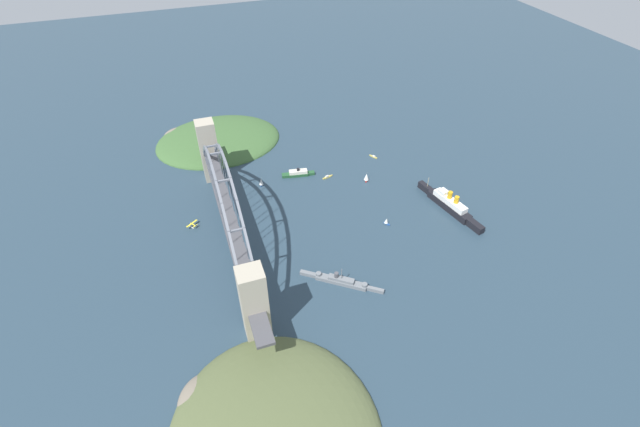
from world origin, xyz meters
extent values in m
plane|color=#283D4C|center=(0.00, 0.00, 0.00)|extent=(1400.00, 1400.00, 0.00)
cube|color=#ADA38E|center=(-96.90, 0.00, 31.16)|extent=(15.38, 16.83, 62.32)
cube|color=#ADA38E|center=(96.90, 0.00, 31.16)|extent=(15.38, 16.83, 62.32)
cube|color=#47474C|center=(0.00, 0.00, 29.98)|extent=(178.43, 11.54, 2.40)
cube|color=#47474C|center=(-116.59, 0.00, 29.98)|extent=(24.00, 11.54, 2.40)
cube|color=#47474C|center=(116.59, 0.00, 29.98)|extent=(24.00, 11.54, 2.40)
cube|color=slate|center=(-83.75, -5.19, 38.52)|extent=(20.78, 1.80, 19.44)
cube|color=slate|center=(-65.14, -5.19, 53.70)|extent=(20.47, 1.80, 15.89)
cube|color=slate|center=(-46.53, -5.19, 65.09)|extent=(20.07, 1.80, 12.34)
cube|color=slate|center=(-27.92, -5.19, 72.69)|extent=(19.55, 1.80, 8.75)
cube|color=slate|center=(-9.31, -5.19, 76.48)|extent=(18.94, 1.80, 5.08)
cube|color=slate|center=(9.31, -5.19, 76.48)|extent=(18.94, 1.80, 5.08)
cube|color=slate|center=(27.92, -5.19, 72.69)|extent=(19.55, 1.80, 8.75)
cube|color=slate|center=(46.53, -5.19, 65.09)|extent=(20.07, 1.80, 12.34)
cube|color=slate|center=(65.14, -5.19, 53.70)|extent=(20.47, 1.80, 15.89)
cube|color=slate|center=(83.75, -5.19, 38.52)|extent=(20.78, 1.80, 19.44)
cube|color=slate|center=(-83.75, 5.19, 38.52)|extent=(20.78, 1.80, 19.44)
cube|color=slate|center=(-65.14, 5.19, 53.70)|extent=(20.47, 1.80, 15.89)
cube|color=slate|center=(-46.53, 5.19, 65.09)|extent=(20.07, 1.80, 12.34)
cube|color=slate|center=(-27.92, 5.19, 72.69)|extent=(19.55, 1.80, 8.75)
cube|color=slate|center=(-9.31, 5.19, 76.48)|extent=(18.94, 1.80, 5.08)
cube|color=slate|center=(9.31, 5.19, 76.48)|extent=(18.94, 1.80, 5.08)
cube|color=slate|center=(27.92, 5.19, 72.69)|extent=(19.55, 1.80, 8.75)
cube|color=slate|center=(46.53, 5.19, 65.09)|extent=(20.07, 1.80, 12.34)
cube|color=slate|center=(65.14, 5.19, 53.70)|extent=(20.47, 1.80, 15.89)
cube|color=slate|center=(83.75, 5.19, 38.52)|extent=(20.78, 1.80, 19.44)
cube|color=slate|center=(-93.06, 0.00, 29.98)|extent=(1.40, 10.39, 1.40)
cube|color=slate|center=(-55.84, 0.00, 60.35)|extent=(1.40, 10.39, 1.40)
cube|color=slate|center=(-18.61, 0.00, 75.53)|extent=(1.40, 10.39, 1.40)
cube|color=slate|center=(18.61, 0.00, 75.53)|extent=(1.40, 10.39, 1.40)
cube|color=slate|center=(55.84, 0.00, 60.35)|extent=(1.40, 10.39, 1.40)
cube|color=slate|center=(93.06, 0.00, 29.98)|extent=(1.40, 10.39, 1.40)
cylinder|color=slate|center=(-74.45, -5.19, 39.12)|extent=(0.56, 0.56, 15.88)
cylinder|color=slate|center=(-74.45, 5.19, 39.12)|extent=(0.56, 0.56, 15.88)
cylinder|color=slate|center=(-55.84, -5.19, 45.76)|extent=(0.56, 0.56, 29.17)
cylinder|color=slate|center=(-55.84, 5.19, 45.76)|extent=(0.56, 0.56, 29.17)
cylinder|color=slate|center=(-37.22, -5.19, 50.51)|extent=(0.56, 0.56, 38.66)
cylinder|color=slate|center=(-37.22, 5.19, 50.51)|extent=(0.56, 0.56, 38.66)
cylinder|color=slate|center=(-18.61, -5.19, 53.35)|extent=(0.56, 0.56, 44.36)
cylinder|color=slate|center=(-18.61, 5.19, 53.35)|extent=(0.56, 0.56, 44.36)
cylinder|color=slate|center=(0.00, -5.19, 54.30)|extent=(0.56, 0.56, 46.26)
cylinder|color=slate|center=(0.00, 5.19, 54.30)|extent=(0.56, 0.56, 46.26)
cylinder|color=slate|center=(18.61, -5.19, 53.35)|extent=(0.56, 0.56, 44.36)
cylinder|color=slate|center=(18.61, 5.19, 53.35)|extent=(0.56, 0.56, 44.36)
cylinder|color=slate|center=(37.22, -5.19, 50.51)|extent=(0.56, 0.56, 38.66)
cylinder|color=slate|center=(37.22, 5.19, 50.51)|extent=(0.56, 0.56, 38.66)
cylinder|color=slate|center=(55.84, -5.19, 45.76)|extent=(0.56, 0.56, 29.17)
cylinder|color=slate|center=(55.84, 5.19, 45.76)|extent=(0.56, 0.56, 29.17)
cylinder|color=slate|center=(74.45, -5.19, 39.12)|extent=(0.56, 0.56, 15.88)
cylinder|color=slate|center=(74.45, 5.19, 39.12)|extent=(0.56, 0.56, 15.88)
ellipsoid|color=#3D6033|center=(-165.13, 15.85, 0.00)|extent=(113.19, 137.48, 20.60)
ellipsoid|color=#756B5B|center=(-190.59, -21.96, 0.00)|extent=(39.61, 41.24, 11.33)
ellipsoid|color=#756B5B|center=(138.35, -40.75, 0.00)|extent=(47.04, 36.78, 13.51)
cube|color=black|center=(23.72, 195.62, 3.25)|extent=(49.13, 19.02, 6.50)
cube|color=black|center=(-7.76, 188.98, 3.25)|extent=(16.79, 8.31, 6.50)
cube|color=black|center=(55.20, 202.25, 3.25)|extent=(17.00, 9.31, 6.50)
cube|color=white|center=(23.72, 195.62, 9.04)|extent=(37.04, 15.18, 5.08)
cube|color=white|center=(13.98, 193.56, 13.18)|extent=(9.23, 8.45, 3.20)
cylinder|color=gold|center=(21.95, 195.24, 14.89)|extent=(4.17, 4.17, 6.63)
cylinder|color=gold|center=(29.92, 196.92, 14.89)|extent=(4.17, 4.17, 6.63)
cylinder|color=tan|center=(-5.79, 189.40, 11.50)|extent=(0.50, 0.50, 10.00)
cube|color=slate|center=(74.17, 69.98, 1.62)|extent=(28.47, 35.32, 3.25)
cube|color=slate|center=(89.99, 91.16, 1.62)|extent=(10.05, 12.19, 3.25)
cube|color=slate|center=(58.36, 48.80, 1.62)|extent=(10.47, 12.51, 3.25)
cube|color=slate|center=(74.17, 69.98, 4.55)|extent=(15.66, 18.72, 2.60)
cylinder|color=slate|center=(85.05, 84.54, 4.35)|extent=(4.15, 4.15, 2.20)
cylinder|color=slate|center=(63.30, 55.42, 4.35)|extent=(4.15, 4.15, 2.20)
cylinder|color=slate|center=(74.17, 69.98, 10.85)|extent=(0.60, 0.60, 10.00)
cylinder|color=#4C4C51|center=(71.80, 66.80, 8.05)|extent=(3.26, 3.26, 4.40)
cube|color=#23512D|center=(-72.16, 80.81, 1.44)|extent=(10.26, 20.64, 2.87)
cube|color=#23512D|center=(-69.88, 93.77, 1.44)|extent=(5.93, 7.32, 2.87)
cube|color=#23512D|center=(-74.44, 67.85, 1.44)|extent=(6.89, 7.49, 2.87)
cube|color=beige|center=(-72.16, 80.81, 4.47)|extent=(8.95, 18.84, 3.20)
cylinder|color=black|center=(-72.16, 80.81, 7.27)|extent=(2.78, 2.78, 2.40)
cylinder|color=#B7B7B2|center=(-27.86, -30.31, 0.45)|extent=(4.99, 3.94, 0.90)
cylinder|color=#B7B7B2|center=(-29.72, -27.71, 0.45)|extent=(4.99, 3.94, 0.90)
cylinder|color=navy|center=(-27.86, -30.31, 1.59)|extent=(0.14, 0.14, 1.37)
cylinder|color=navy|center=(-29.72, -27.71, 1.59)|extent=(0.14, 0.14, 1.37)
ellipsoid|color=gold|center=(-28.79, -29.01, 2.85)|extent=(6.83, 5.36, 1.15)
cylinder|color=navy|center=(-31.56, -31.00, 2.85)|extent=(1.29, 1.35, 1.09)
cube|color=gold|center=(-29.56, -29.56, 3.34)|extent=(8.35, 10.69, 0.20)
cube|color=gold|center=(-26.08, -27.06, 2.96)|extent=(3.54, 4.33, 0.12)
cube|color=navy|center=(-26.08, -27.06, 4.17)|extent=(0.96, 0.74, 1.50)
cube|color=#B2231E|center=(-42.37, 142.48, 0.44)|extent=(5.73, 4.38, 0.88)
cube|color=#B2231E|center=(-45.53, 144.14, 0.44)|extent=(2.03, 1.68, 0.88)
cube|color=#B2231E|center=(-39.20, 140.82, 0.44)|extent=(2.12, 1.85, 0.88)
cylinder|color=tan|center=(-42.76, 142.69, 5.13)|extent=(0.16, 0.16, 8.52)
cone|color=white|center=(-41.38, 141.96, 4.71)|extent=(6.63, 6.63, 6.81)
cube|color=gold|center=(-77.93, 166.39, 0.48)|extent=(6.27, 4.67, 0.95)
cube|color=gold|center=(-81.45, 164.52, 0.48)|extent=(2.31, 1.96, 0.95)
cube|color=gold|center=(-74.41, 168.26, 0.48)|extent=(2.41, 2.17, 0.95)
cube|color=beige|center=(-77.27, 166.74, 1.46)|extent=(3.43, 2.89, 1.02)
cube|color=#234C8C|center=(24.40, 132.66, 0.53)|extent=(4.17, 3.56, 1.06)
cube|color=#234C8C|center=(26.54, 134.06, 0.53)|extent=(1.50, 1.36, 1.06)
cube|color=#234C8C|center=(22.25, 131.27, 0.53)|extent=(1.59, 1.49, 1.06)
cylinder|color=tan|center=(24.67, 132.84, 3.94)|extent=(0.16, 0.16, 5.75)
cone|color=white|center=(23.73, 132.23, 3.65)|extent=(4.87, 4.87, 4.60)
cube|color=#234C8C|center=(-68.89, 42.09, 0.50)|extent=(4.68, 3.38, 1.01)
cube|color=#234C8C|center=(-71.53, 43.34, 0.50)|extent=(1.64, 1.30, 1.01)
cube|color=#234C8C|center=(-66.25, 40.84, 0.50)|extent=(1.71, 1.44, 1.01)
cylinder|color=tan|center=(-69.22, 42.25, 4.73)|extent=(0.16, 0.16, 7.44)
cone|color=white|center=(-68.06, 41.70, 4.36)|extent=(5.35, 5.35, 5.95)
cube|color=gold|center=(-58.98, 107.53, 0.57)|extent=(4.07, 7.25, 1.14)
cube|color=gold|center=(-60.21, 111.95, 0.57)|extent=(1.84, 2.55, 1.14)
cube|color=gold|center=(-57.74, 103.12, 0.57)|extent=(2.08, 2.62, 1.14)
cube|color=beige|center=(-58.74, 106.71, 1.79)|extent=(2.70, 3.81, 1.29)
camera|label=1|loc=(279.42, -19.05, 260.30)|focal=24.84mm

